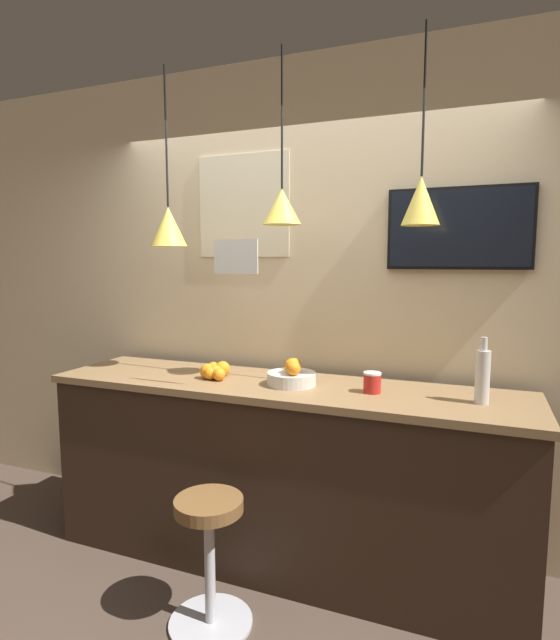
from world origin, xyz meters
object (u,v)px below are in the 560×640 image
fruit_bowl (292,376)px  juice_bottle (483,376)px  spread_jar (372,382)px  bar_stool (209,546)px  mounted_tv (459,228)px

fruit_bowl → juice_bottle: juice_bottle is taller
fruit_bowl → juice_bottle: bearing=0.2°
juice_bottle → spread_jar: (-0.52, 0.00, -0.08)m
spread_jar → fruit_bowl: bearing=-179.5°
bar_stool → fruit_bowl: fruit_bowl is taller
juice_bottle → mounted_tv: (-0.15, 0.38, 0.71)m
fruit_bowl → mounted_tv: size_ratio=0.36×
mounted_tv → bar_stool: bearing=-135.7°
spread_jar → bar_stool: bearing=-136.8°
juice_bottle → spread_jar: 0.52m
juice_bottle → mounted_tv: 0.82m
bar_stool → juice_bottle: juice_bottle is taller
spread_jar → mounted_tv: 0.95m
spread_jar → mounted_tv: bearing=46.1°
bar_stool → spread_jar: (0.62, 0.58, 0.69)m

